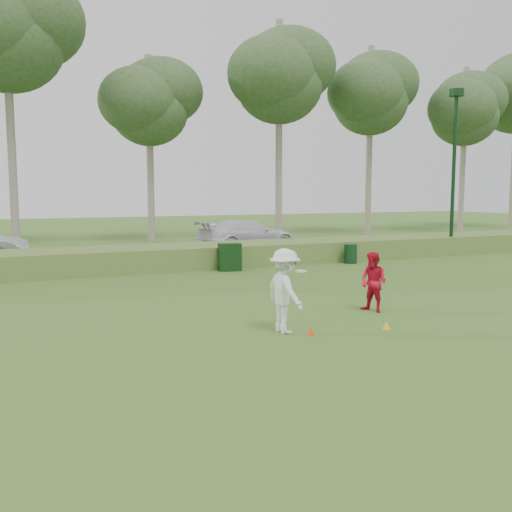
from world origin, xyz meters
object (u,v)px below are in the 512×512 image
player_white (285,291)px  cone_orange (311,331)px  cone_yellow (387,325)px  utility_cabinet (230,257)px  trash_bin (351,254)px  lamp_post (455,142)px  car_right (247,235)px  player_red (373,282)px

player_white → cone_orange: bearing=-145.3°
player_white → cone_yellow: player_white is taller
utility_cabinet → trash_bin: size_ratio=1.31×
lamp_post → utility_cabinet: lamp_post is taller
cone_orange → trash_bin: (7.95, 10.35, 0.33)m
car_right → player_red: bearing=160.7°
cone_yellow → trash_bin: (6.06, 10.58, 0.32)m
cone_yellow → car_right: 17.98m
lamp_post → cone_orange: lamp_post is taller
player_red → cone_orange: (-2.76, -1.51, -0.70)m
cone_yellow → trash_bin: bearing=60.2°
cone_orange → utility_cabinet: bearing=78.0°
player_red → cone_yellow: 2.06m
car_right → utility_cabinet: bearing=143.6°
player_white → player_red: size_ratio=1.20×
cone_orange → car_right: bearing=70.9°
lamp_post → player_red: (-11.86, -9.82, -4.80)m
cone_orange → utility_cabinet: (2.20, 10.38, 0.46)m
utility_cabinet → car_right: car_right is taller
trash_bin → utility_cabinet: bearing=179.8°
cone_orange → trash_bin: 13.06m
trash_bin → car_right: (-1.99, 6.92, 0.43)m
player_red → cone_yellow: size_ratio=7.85×
lamp_post → cone_yellow: bearing=-137.8°
cone_yellow → utility_cabinet: bearing=88.3°
lamp_post → utility_cabinet: (-12.42, -0.95, -5.04)m
cone_orange → utility_cabinet: utility_cabinet is taller
player_red → cone_orange: player_red is taller
utility_cabinet → player_red: bearing=-75.9°
player_red → car_right: (3.20, 15.77, 0.06)m
player_red → car_right: size_ratio=0.29×
player_white → trash_bin: (8.35, 9.86, -0.53)m
lamp_post → trash_bin: 8.49m
player_white → trash_bin: 12.93m
cone_orange → player_white: bearing=128.8°
utility_cabinet → cone_yellow: bearing=-81.1°
trash_bin → cone_yellow: bearing=-119.8°
lamp_post → player_red: 16.13m
lamp_post → utility_cabinet: size_ratio=7.37×
player_white → utility_cabinet: bearing=-18.8°
lamp_post → car_right: (-8.66, 5.95, -4.73)m
player_red → trash_bin: 10.26m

